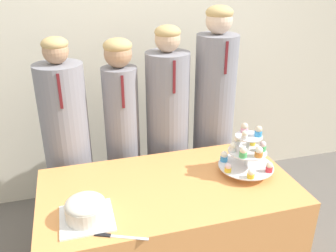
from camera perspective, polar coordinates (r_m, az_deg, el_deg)
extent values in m
cube|color=beige|center=(2.94, -6.46, 13.90)|extent=(9.00, 0.06, 2.70)
cube|color=#EF9951|center=(2.31, 0.13, -16.82)|extent=(1.48, 0.78, 0.71)
cube|color=white|center=(1.89, -12.88, -14.23)|extent=(0.27, 0.27, 0.01)
cylinder|color=silver|center=(1.86, -13.01, -13.15)|extent=(0.20, 0.20, 0.08)
ellipsoid|color=silver|center=(1.84, -13.14, -12.07)|extent=(0.20, 0.20, 0.07)
cube|color=silver|center=(1.75, -6.19, -17.37)|extent=(0.17, 0.09, 0.00)
cube|color=black|center=(1.78, -10.44, -16.84)|extent=(0.08, 0.05, 0.01)
cylinder|color=silver|center=(2.20, 12.55, -4.48)|extent=(0.02, 0.02, 0.25)
cylinder|color=silver|center=(2.24, 12.37, -6.23)|extent=(0.34, 0.34, 0.01)
cylinder|color=silver|center=(2.19, 12.60, -3.97)|extent=(0.23, 0.23, 0.01)
cylinder|color=silver|center=(2.15, 12.84, -1.60)|extent=(0.16, 0.16, 0.01)
cylinder|color=white|center=(2.33, 14.66, -4.69)|extent=(0.04, 0.04, 0.03)
sphere|color=white|center=(2.32, 14.73, -4.12)|extent=(0.04, 0.04, 0.04)
cylinder|color=yellow|center=(2.35, 11.86, -4.11)|extent=(0.04, 0.04, 0.03)
sphere|color=#F4E5C6|center=(2.34, 11.92, -3.52)|extent=(0.04, 0.04, 0.04)
cylinder|color=#3893DB|center=(2.25, 8.96, -5.19)|extent=(0.05, 0.05, 0.03)
sphere|color=white|center=(2.24, 9.01, -4.53)|extent=(0.04, 0.04, 0.04)
cylinder|color=yellow|center=(2.15, 9.59, -6.92)|extent=(0.04, 0.04, 0.03)
sphere|color=silver|center=(2.14, 9.63, -6.36)|extent=(0.04, 0.04, 0.04)
cylinder|color=yellow|center=(2.11, 13.13, -7.79)|extent=(0.04, 0.04, 0.03)
sphere|color=white|center=(2.10, 13.19, -7.22)|extent=(0.04, 0.04, 0.04)
cylinder|color=#E5333D|center=(2.20, 15.90, -6.68)|extent=(0.04, 0.04, 0.03)
sphere|color=#F4E5C6|center=(2.19, 15.98, -6.07)|extent=(0.04, 0.04, 0.04)
cylinder|color=white|center=(2.24, 11.06, -2.68)|extent=(0.04, 0.04, 0.03)
sphere|color=#F4E5C6|center=(2.23, 11.11, -2.09)|extent=(0.04, 0.04, 0.04)
cylinder|color=white|center=(2.16, 10.34, -3.67)|extent=(0.04, 0.04, 0.03)
sphere|color=white|center=(2.15, 10.38, -3.09)|extent=(0.04, 0.04, 0.04)
cylinder|color=#4CB766|center=(2.11, 11.95, -4.52)|extent=(0.05, 0.05, 0.03)
sphere|color=#F4E5C6|center=(2.09, 12.02, -3.84)|extent=(0.04, 0.04, 0.04)
cylinder|color=orange|center=(2.13, 14.34, -4.42)|extent=(0.05, 0.05, 0.03)
sphere|color=white|center=(2.12, 14.41, -3.76)|extent=(0.04, 0.04, 0.04)
cylinder|color=#4CB766|center=(2.21, 14.92, -3.49)|extent=(0.04, 0.04, 0.03)
sphere|color=silver|center=(2.19, 14.99, -2.86)|extent=(0.04, 0.04, 0.04)
cylinder|color=yellow|center=(2.26, 13.39, -2.66)|extent=(0.04, 0.04, 0.03)
sphere|color=beige|center=(2.25, 13.45, -2.13)|extent=(0.04, 0.04, 0.04)
cylinder|color=pink|center=(2.18, 12.14, -0.65)|extent=(0.04, 0.04, 0.03)
sphere|color=beige|center=(2.17, 12.20, -0.03)|extent=(0.04, 0.04, 0.04)
cylinder|color=white|center=(2.09, 12.17, -1.74)|extent=(0.04, 0.04, 0.02)
sphere|color=#F4E5C6|center=(2.09, 12.23, -1.18)|extent=(0.03, 0.03, 0.03)
cylinder|color=#3893DB|center=(2.15, 14.27, -1.18)|extent=(0.04, 0.04, 0.03)
sphere|color=beige|center=(2.14, 14.34, -0.49)|extent=(0.04, 0.04, 0.04)
cylinder|color=gray|center=(2.59, -15.59, -4.67)|extent=(0.32, 0.32, 1.31)
sphere|color=tan|center=(2.34, -17.62, 11.39)|extent=(0.16, 0.16, 0.16)
ellipsoid|color=tan|center=(2.33, -17.76, 12.45)|extent=(0.16, 0.16, 0.09)
cube|color=maroon|center=(2.24, -16.96, 5.31)|extent=(0.02, 0.01, 0.22)
cylinder|color=gray|center=(2.62, -7.14, -4.18)|extent=(0.24, 0.24, 1.26)
sphere|color=tan|center=(2.37, -8.04, 11.42)|extent=(0.18, 0.18, 0.18)
ellipsoid|color=tan|center=(2.36, -8.11, 12.62)|extent=(0.19, 0.19, 0.10)
cube|color=maroon|center=(2.31, -7.26, 5.41)|extent=(0.02, 0.01, 0.22)
cylinder|color=gray|center=(2.66, -0.06, -2.50)|extent=(0.31, 0.31, 1.34)
sphere|color=#D6AD89|center=(2.42, -0.07, 13.73)|extent=(0.17, 0.17, 0.17)
ellipsoid|color=tan|center=(2.41, -0.07, 14.83)|extent=(0.18, 0.18, 0.09)
cube|color=maroon|center=(2.32, 1.00, 7.82)|extent=(0.02, 0.01, 0.22)
cylinder|color=gray|center=(2.75, 7.21, -0.60)|extent=(0.30, 0.30, 1.44)
sphere|color=beige|center=(2.53, 8.20, 16.41)|extent=(0.18, 0.18, 0.18)
ellipsoid|color=tan|center=(2.52, 8.27, 17.55)|extent=(0.19, 0.19, 0.10)
cube|color=maroon|center=(2.43, 9.33, 10.71)|extent=(0.02, 0.01, 0.22)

